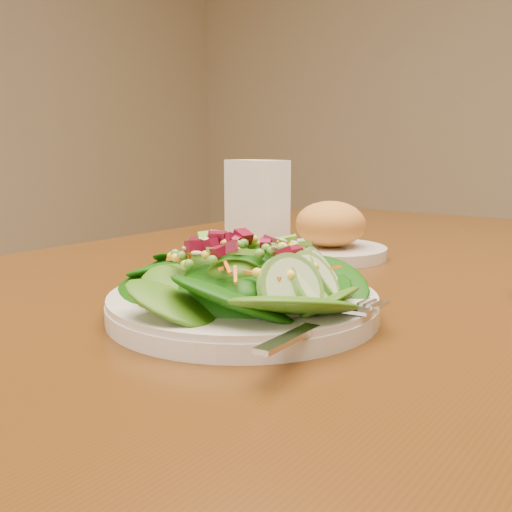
% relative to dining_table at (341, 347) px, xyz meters
% --- Properties ---
extents(dining_table, '(0.90, 1.40, 0.75)m').
position_rel_dining_table_xyz_m(dining_table, '(0.00, 0.00, 0.00)').
color(dining_table, '#472A0A').
rests_on(dining_table, ground_plane).
extents(salad_plate, '(0.26, 0.25, 0.07)m').
position_rel_dining_table_xyz_m(salad_plate, '(0.03, -0.23, 0.13)').
color(salad_plate, silver).
rests_on(salad_plate, dining_table).
extents(bread_plate, '(0.16, 0.16, 0.08)m').
position_rel_dining_table_xyz_m(bread_plate, '(-0.06, 0.07, 0.13)').
color(bread_plate, silver).
rests_on(bread_plate, dining_table).
extents(napkin_holder, '(0.11, 0.08, 0.13)m').
position_rel_dining_table_xyz_m(napkin_holder, '(-0.24, 0.13, 0.17)').
color(napkin_holder, white).
rests_on(napkin_holder, dining_table).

